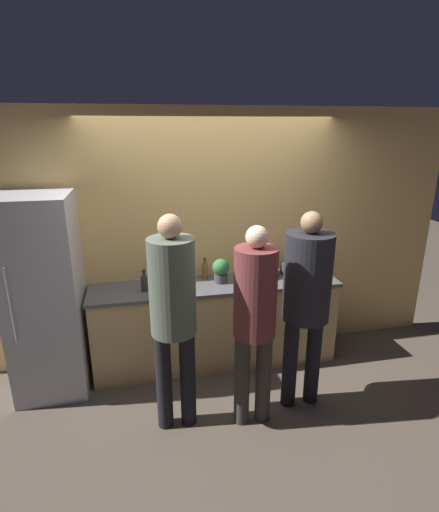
% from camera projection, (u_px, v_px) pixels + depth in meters
% --- Properties ---
extents(ground_plane, '(14.00, 14.00, 0.00)m').
position_uv_depth(ground_plane, '(222.00, 378.00, 4.02)').
color(ground_plane, '#4C4238').
extents(wall_back, '(5.20, 0.06, 2.60)m').
position_uv_depth(wall_back, '(210.00, 238.00, 4.17)').
color(wall_back, '#E0B266').
rests_on(wall_back, ground_plane).
extents(counter, '(2.51, 0.58, 0.90)m').
position_uv_depth(counter, '(216.00, 323.00, 4.18)').
color(counter, tan).
rests_on(counter, ground_plane).
extents(refrigerator, '(0.62, 0.71, 1.87)m').
position_uv_depth(refrigerator, '(46.00, 296.00, 3.63)').
color(refrigerator, '#B7B7BC').
rests_on(refrigerator, ground_plane).
extents(person_left, '(0.36, 0.36, 1.82)m').
position_uv_depth(person_left, '(173.00, 306.00, 3.07)').
color(person_left, black).
rests_on(person_left, ground_plane).
extents(person_center, '(0.34, 0.34, 1.72)m').
position_uv_depth(person_center, '(255.00, 312.00, 3.14)').
color(person_center, '#38332D').
rests_on(person_center, ground_plane).
extents(person_right, '(0.40, 0.40, 1.78)m').
position_uv_depth(person_right, '(307.00, 292.00, 3.33)').
color(person_right, black).
rests_on(person_right, ground_plane).
extents(fruit_bowl, '(0.31, 0.31, 0.12)m').
position_uv_depth(fruit_bowl, '(265.00, 272.00, 4.22)').
color(fruit_bowl, brown).
rests_on(fruit_bowl, counter).
extents(utensil_crock, '(0.12, 0.12, 0.25)m').
position_uv_depth(utensil_crock, '(286.00, 267.00, 4.27)').
color(utensil_crock, '#3D424C').
rests_on(utensil_crock, counter).
extents(bottle_dark, '(0.07, 0.07, 0.22)m').
position_uv_depth(bottle_dark, '(144.00, 283.00, 3.82)').
color(bottle_dark, '#333338').
rests_on(bottle_dark, counter).
extents(bottle_amber, '(0.06, 0.06, 0.22)m').
position_uv_depth(bottle_amber, '(205.00, 271.00, 4.13)').
color(bottle_amber, brown).
rests_on(bottle_amber, counter).
extents(bottle_red, '(0.07, 0.07, 0.18)m').
position_uv_depth(bottle_red, '(316.00, 272.00, 4.13)').
color(bottle_red, red).
rests_on(bottle_red, counter).
extents(cup_red, '(0.07, 0.07, 0.10)m').
position_uv_depth(cup_red, '(311.00, 265.00, 4.41)').
color(cup_red, '#A33D33').
rests_on(cup_red, counter).
extents(potted_plant, '(0.17, 0.17, 0.25)m').
position_uv_depth(potted_plant, '(221.00, 270.00, 4.02)').
color(potted_plant, '#3D3D42').
rests_on(potted_plant, counter).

